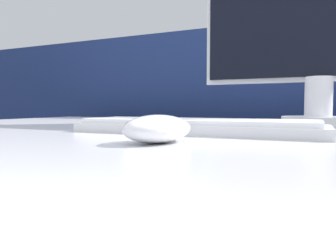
{
  "coord_description": "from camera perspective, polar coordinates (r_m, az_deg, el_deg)",
  "views": [
    {
      "loc": [
        0.22,
        -0.57,
        0.81
      ],
      "look_at": [
        0.03,
        -0.18,
        0.79
      ],
      "focal_mm": 35.0,
      "sensor_mm": 36.0,
      "label": 1
    }
  ],
  "objects": [
    {
      "name": "partition_panel",
      "position": [
        1.28,
        14.98,
        -8.23
      ],
      "size": [
        5.0,
        0.03,
        1.11
      ],
      "color": "navy",
      "rests_on": "ground_plane"
    },
    {
      "name": "computer_mouse_near",
      "position": [
        0.41,
        -1.83,
        -0.49
      ],
      "size": [
        0.09,
        0.12,
        0.04
      ],
      "rotation": [
        0.0,
        0.0,
        -0.27
      ],
      "color": "white",
      "rests_on": "desk"
    },
    {
      "name": "keyboard",
      "position": [
        0.56,
        4.97,
        -0.06
      ],
      "size": [
        0.42,
        0.14,
        0.02
      ],
      "rotation": [
        0.0,
        0.0,
        0.02
      ],
      "color": "silver",
      "rests_on": "desk"
    },
    {
      "name": "monitor",
      "position": [
        0.92,
        25.07,
        16.9
      ],
      "size": [
        0.58,
        0.17,
        0.48
      ],
      "color": "white",
      "rests_on": "desk"
    }
  ]
}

